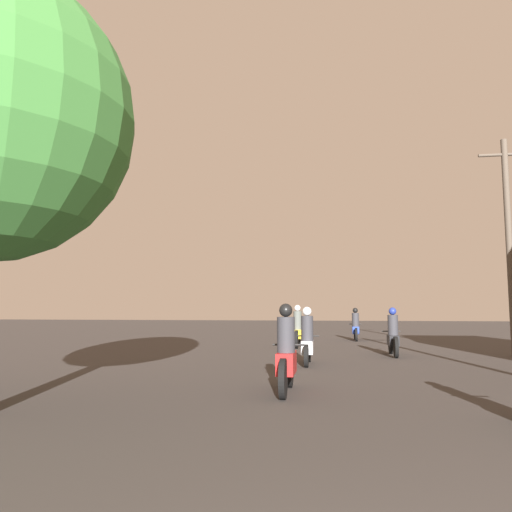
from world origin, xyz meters
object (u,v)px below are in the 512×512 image
motorcycle_yellow (298,330)px  utility_pole_far (509,241)px  motorcycle_black (393,336)px  motorcycle_blue (356,327)px  motorcycle_silver (307,341)px  motorcycle_red (286,357)px

motorcycle_yellow → utility_pole_far: utility_pole_far is taller
motorcycle_yellow → utility_pole_far: size_ratio=0.29×
motorcycle_black → motorcycle_yellow: (-3.24, 3.08, 0.04)m
motorcycle_black → motorcycle_blue: (-0.85, 7.50, 0.01)m
motorcycle_silver → motorcycle_yellow: motorcycle_yellow is taller
motorcycle_red → motorcycle_yellow: 10.52m
motorcycle_silver → motorcycle_yellow: 5.99m
motorcycle_blue → motorcycle_silver: bearing=-101.3°
motorcycle_red → motorcycle_black: bearing=75.3°
motorcycle_silver → motorcycle_blue: 10.51m
utility_pole_far → motorcycle_black: bearing=-175.7°
motorcycle_black → motorcycle_blue: bearing=90.1°
motorcycle_blue → utility_pole_far: (4.55, -7.22, 3.02)m
motorcycle_black → motorcycle_red: bearing=-116.4°
motorcycle_black → motorcycle_yellow: 4.47m
motorcycle_blue → utility_pole_far: bearing=-59.7°
utility_pole_far → motorcycle_blue: bearing=122.2°
motorcycle_black → utility_pole_far: size_ratio=0.30×
motorcycle_black → motorcycle_yellow: motorcycle_yellow is taller
motorcycle_silver → utility_pole_far: size_ratio=0.27×
motorcycle_red → motorcycle_black: 7.91m
motorcycle_silver → motorcycle_black: bearing=50.3°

